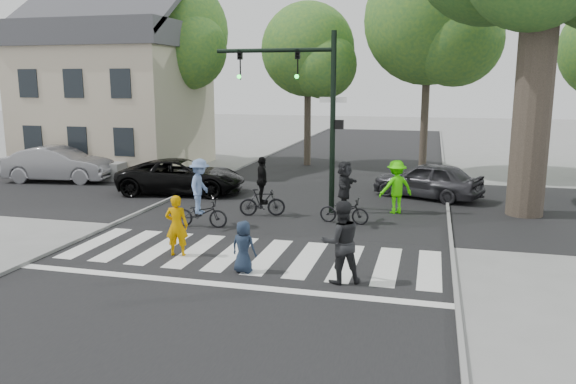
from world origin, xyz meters
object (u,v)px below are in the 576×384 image
Objects in this scene: pedestrian_woman at (177,226)px; car_suv at (182,176)px; cyclist_mid at (262,192)px; car_silver at (59,164)px; car_grey at (427,180)px; cyclist_left at (200,198)px; traffic_signal at (308,97)px; pedestrian_child at (244,247)px; cyclist_right at (344,196)px; pedestrian_adult at (341,242)px.

pedestrian_woman is 0.32× the size of car_suv.
cyclist_mid is 0.42× the size of car_silver.
car_grey is at bearing -96.62° from car_silver.
car_silver is 1.16× the size of car_grey.
car_grey is (6.64, 6.25, -0.22)m from cyclist_left.
car_suv is (-2.82, 4.71, -0.23)m from cyclist_left.
car_suv is 1.05× the size of car_silver.
traffic_signal is 12.71m from car_silver.
cyclist_left is at bearing -24.80° from car_grey.
traffic_signal reaches higher than car_suv.
car_silver is (-9.82, 8.63, -0.01)m from pedestrian_woman.
car_silver is at bearing 166.17° from traffic_signal.
car_grey is (4.02, 9.86, 0.08)m from pedestrian_child.
cyclist_left is at bearing -159.66° from cyclist_right.
cyclist_mid reaches higher than pedestrian_adult.
car_grey is at bearing -124.38° from pedestrian_adult.
car_grey is (3.95, 3.36, -3.20)m from traffic_signal.
traffic_signal is 3.23× the size of pedestrian_adult.
traffic_signal is 1.26× the size of car_silver.
car_suv is at bearing -77.35° from pedestrian_woman.
cyclist_right is 5.31m from car_grey.
cyclist_right is at bearing -122.86° from car_suv.
car_silver is at bearing -66.57° from car_grey.
car_grey is (6.08, 9.05, -0.09)m from pedestrian_woman.
cyclist_right reaches higher than pedestrian_adult.
pedestrian_child is 0.67× the size of pedestrian_adult.
cyclist_right is at bearing -97.05° from pedestrian_child.
pedestrian_woman reaches higher than car_silver.
cyclist_right is 7.68m from car_suv.
cyclist_right is (1.56, 5.16, 0.27)m from pedestrian_child.
traffic_signal is 7.28m from pedestrian_child.
traffic_signal reaches higher than cyclist_right.
pedestrian_woman reaches higher than pedestrian_child.
cyclist_mid is (-3.53, 5.59, -0.12)m from pedestrian_adult.
cyclist_left is 1.07× the size of cyclist_mid.
pedestrian_child is 2.32m from pedestrian_adult.
pedestrian_woman is 4.76m from cyclist_mid.
cyclist_mid is at bearing -28.37° from car_grey.
car_suv is at bearing 161.66° from traffic_signal.
cyclist_right is (-0.74, 5.25, -0.04)m from pedestrian_adult.
traffic_signal is 6.09m from car_grey.
cyclist_mid is (-1.30, -1.00, -3.09)m from traffic_signal.
pedestrian_woman is at bearing -11.99° from car_grey.
cyclist_left is at bearing -157.64° from car_suv.
traffic_signal is 6.63m from car_suv.
car_suv is at bearing -47.11° from pedestrian_child.
pedestrian_woman is at bearing -139.43° from car_silver.
pedestrian_adult reaches higher than car_silver.
pedestrian_child is 0.30× the size of car_grey.
cyclist_left reaches higher than car_grey.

